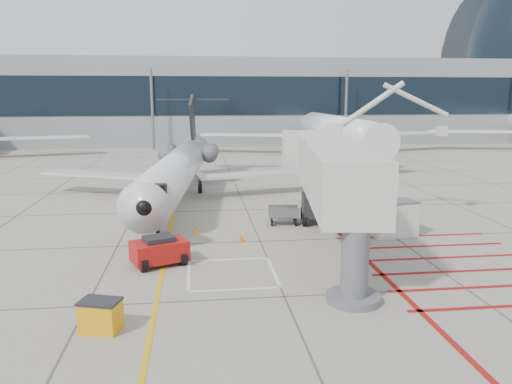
{
  "coord_description": "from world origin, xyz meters",
  "views": [
    {
      "loc": [
        -3.49,
        -23.26,
        8.31
      ],
      "look_at": [
        0.0,
        6.0,
        2.5
      ],
      "focal_mm": 35.0,
      "sensor_mm": 36.0,
      "label": 1
    }
  ],
  "objects": [
    {
      "name": "bg_aircraft_c",
      "position": [
        15.24,
        46.0,
        6.05
      ],
      "size": [
        36.3,
        40.34,
        12.1
      ],
      "primitive_type": null,
      "color": "silver",
      "rests_on": "ground_plane"
    },
    {
      "name": "baggage_cart",
      "position": [
        1.99,
        7.67,
        0.61
      ],
      "size": [
        2.05,
        1.42,
        1.22
      ],
      "primitive_type": null,
      "rotation": [
        0.0,
        0.0,
        -0.11
      ],
      "color": "#545458",
      "rests_on": "ground_plane"
    },
    {
      "name": "regional_jet",
      "position": [
        -5.26,
        13.66,
        4.03
      ],
      "size": [
        27.2,
        32.92,
        8.05
      ],
      "primitive_type": null,
      "rotation": [
        0.0,
        0.0,
        -0.1
      ],
      "color": "silver",
      "rests_on": "ground_plane"
    },
    {
      "name": "pushback_tug",
      "position": [
        -5.44,
        0.7,
        0.77
      ],
      "size": [
        3.05,
        2.51,
        1.53
      ],
      "primitive_type": null,
      "rotation": [
        0.0,
        0.0,
        0.39
      ],
      "color": "#B01411",
      "rests_on": "ground_plane"
    },
    {
      "name": "cone_nose",
      "position": [
        -3.61,
        6.1,
        0.24
      ],
      "size": [
        0.34,
        0.34,
        0.48
      ],
      "primitive_type": "cone",
      "color": "orange",
      "rests_on": "ground_plane"
    },
    {
      "name": "ground_plane",
      "position": [
        0.0,
        0.0,
        0.0
      ],
      "size": [
        260.0,
        260.0,
        0.0
      ],
      "primitive_type": "plane",
      "color": "gray",
      "rests_on": "ground"
    },
    {
      "name": "terminal_building",
      "position": [
        10.0,
        70.0,
        7.0
      ],
      "size": [
        180.0,
        28.0,
        14.0
      ],
      "primitive_type": "cube",
      "color": "gray",
      "rests_on": "ground_plane"
    },
    {
      "name": "ground_power_unit",
      "position": [
        8.02,
        4.39,
        1.05
      ],
      "size": [
        2.87,
        1.97,
        2.09
      ],
      "primitive_type": null,
      "rotation": [
        0.0,
        0.0,
        0.17
      ],
      "color": "silver",
      "rests_on": "ground_plane"
    },
    {
      "name": "terminal_glass_band",
      "position": [
        10.0,
        55.95,
        8.0
      ],
      "size": [
        180.0,
        0.1,
        6.0
      ],
      "primitive_type": "cube",
      "color": "black",
      "rests_on": "ground_plane"
    },
    {
      "name": "spill_bin",
      "position": [
        -7.02,
        -6.21,
        0.58
      ],
      "size": [
        1.56,
        1.27,
        1.17
      ],
      "primitive_type": null,
      "rotation": [
        0.0,
        0.0,
        -0.31
      ],
      "color": "orange",
      "rests_on": "ground_plane"
    },
    {
      "name": "cone_side",
      "position": [
        -1.11,
        4.07,
        0.25
      ],
      "size": [
        0.36,
        0.36,
        0.49
      ],
      "primitive_type": "cone",
      "color": "#FF5E0D",
      "rests_on": "ground_plane"
    },
    {
      "name": "jet_bridge",
      "position": [
        3.59,
        1.74,
        3.85
      ],
      "size": [
        11.63,
        20.32,
        7.71
      ],
      "primitive_type": null,
      "rotation": [
        0.0,
        0.0,
        -0.13
      ],
      "color": "silver",
      "rests_on": "ground_plane"
    }
  ]
}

